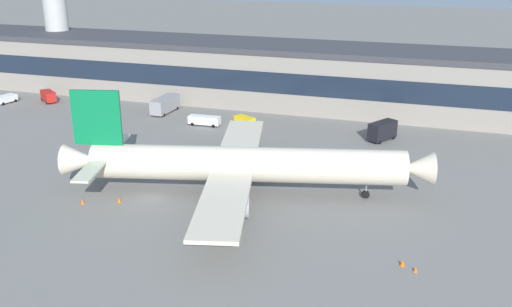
% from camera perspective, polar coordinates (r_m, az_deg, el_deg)
% --- Properties ---
extents(ground_plane, '(600.00, 600.00, 0.00)m').
position_cam_1_polar(ground_plane, '(85.42, -10.24, -4.16)').
color(ground_plane, slate).
extents(terminal_building, '(167.88, 18.52, 13.58)m').
position_cam_1_polar(terminal_building, '(133.40, 0.97, 7.91)').
color(terminal_building, gray).
rests_on(terminal_building, ground_plane).
extents(airliner, '(52.58, 45.42, 15.22)m').
position_cam_1_polar(airliner, '(82.94, -1.48, -1.06)').
color(airliner, beige).
rests_on(airliner, ground_plane).
extents(control_tower, '(11.22, 11.22, 32.37)m').
position_cam_1_polar(control_tower, '(160.80, -19.19, 13.70)').
color(control_tower, '#B7B7B2').
rests_on(control_tower, ground_plane).
extents(crew_van, '(5.47, 4.90, 2.55)m').
position_cam_1_polar(crew_van, '(143.11, -19.74, 5.37)').
color(crew_van, red).
rests_on(crew_van, ground_plane).
extents(fuel_truck, '(3.22, 8.53, 3.35)m').
position_cam_1_polar(fuel_truck, '(127.23, -8.97, 4.80)').
color(fuel_truck, gray).
rests_on(fuel_truck, ground_plane).
extents(follow_me_car, '(4.79, 3.65, 1.85)m').
position_cam_1_polar(follow_me_car, '(116.66, -1.08, 3.27)').
color(follow_me_car, yellow).
rests_on(follow_me_car, ground_plane).
extents(pushback_tractor, '(3.54, 5.24, 1.75)m').
position_cam_1_polar(pushback_tractor, '(145.70, -23.43, 4.97)').
color(pushback_tractor, white).
rests_on(pushback_tractor, ground_plane).
extents(stair_truck, '(5.10, 6.39, 3.55)m').
position_cam_1_polar(stair_truck, '(109.86, 12.28, 2.24)').
color(stair_truck, black).
rests_on(stair_truck, ground_plane).
extents(belt_loader, '(6.46, 2.27, 1.95)m').
position_cam_1_polar(belt_loader, '(117.24, -5.15, 3.31)').
color(belt_loader, white).
rests_on(belt_loader, ground_plane).
extents(traffic_cone_0, '(0.57, 0.57, 0.71)m').
position_cam_1_polar(traffic_cone_0, '(85.24, -16.68, -4.51)').
color(traffic_cone_0, '#F2590C').
rests_on(traffic_cone_0, ground_plane).
extents(traffic_cone_1, '(0.58, 0.58, 0.73)m').
position_cam_1_polar(traffic_cone_1, '(84.27, -13.30, -4.47)').
color(traffic_cone_1, '#F2590C').
rests_on(traffic_cone_1, ground_plane).
extents(traffic_cone_2, '(0.49, 0.49, 0.61)m').
position_cam_1_polar(traffic_cone_2, '(67.96, 15.40, -10.92)').
color(traffic_cone_2, '#F2590C').
rests_on(traffic_cone_2, ground_plane).
extents(traffic_cone_3, '(0.59, 0.59, 0.74)m').
position_cam_1_polar(traffic_cone_3, '(68.71, 14.19, -10.38)').
color(traffic_cone_3, '#F2590C').
rests_on(traffic_cone_3, ground_plane).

